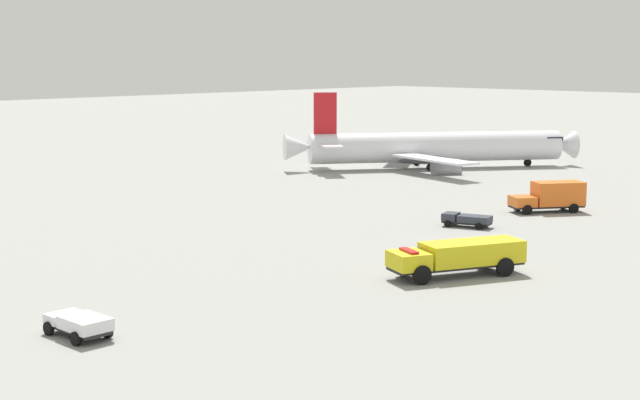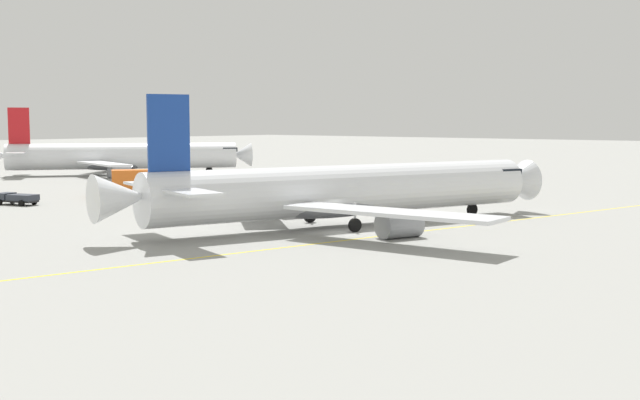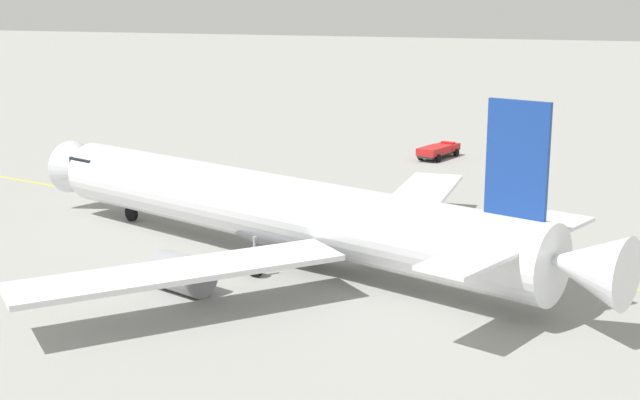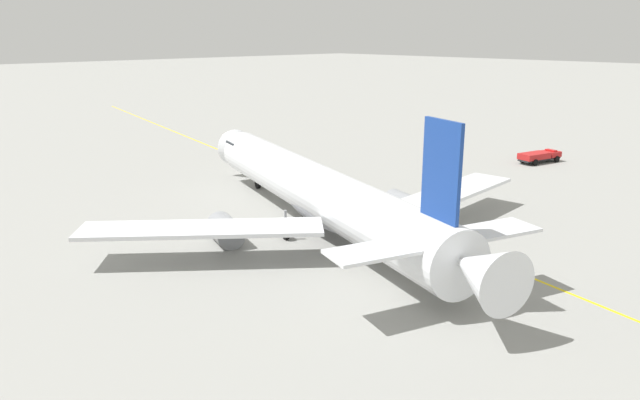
# 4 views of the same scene
# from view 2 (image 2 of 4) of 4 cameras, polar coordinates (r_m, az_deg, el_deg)

# --- Properties ---
(ground_plane) EXTENTS (600.00, 600.00, 0.00)m
(ground_plane) POSITION_cam_2_polar(r_m,az_deg,el_deg) (63.44, 1.48, -2.34)
(ground_plane) COLOR gray
(airliner_main) EXTENTS (41.47, 35.56, 10.74)m
(airliner_main) POSITION_cam_2_polar(r_m,az_deg,el_deg) (67.19, 1.74, 0.57)
(airliner_main) COLOR white
(airliner_main) RESTS_ON ground_plane
(airliner_secondary) EXTENTS (36.70, 29.06, 11.30)m
(airliner_secondary) POSITION_cam_2_polar(r_m,az_deg,el_deg) (134.64, -13.91, 2.94)
(airliner_secondary) COLOR white
(airliner_secondary) RESTS_ON ground_plane
(baggage_truck_truck) EXTENTS (3.09, 4.81, 1.22)m
(baggage_truck_truck) POSITION_cam_2_polar(r_m,az_deg,el_deg) (89.99, -20.67, 0.13)
(baggage_truck_truck) COLOR #232326
(baggage_truck_truck) RESTS_ON ground_plane
(catering_truck_truck) EXTENTS (7.61, 6.31, 3.10)m
(catering_truck_truck) POSITION_cam_2_polar(r_m,az_deg,el_deg) (95.99, -13.42, 1.23)
(catering_truck_truck) COLOR #232326
(catering_truck_truck) RESTS_ON ground_plane
(taxiway_centreline) EXTENTS (191.64, 39.12, 0.01)m
(taxiway_centreline) POSITION_cam_2_polar(r_m,az_deg,el_deg) (60.51, 2.92, -2.73)
(taxiway_centreline) COLOR yellow
(taxiway_centreline) RESTS_ON ground_plane
(safety_cone_near) EXTENTS (0.36, 0.36, 0.55)m
(safety_cone_near) POSITION_cam_2_polar(r_m,az_deg,el_deg) (115.03, 5.43, 1.38)
(safety_cone_near) COLOR orange
(safety_cone_near) RESTS_ON ground_plane
(safety_cone_mid) EXTENTS (0.36, 0.36, 0.55)m
(safety_cone_mid) POSITION_cam_2_polar(r_m,az_deg,el_deg) (118.42, 5.57, 1.50)
(safety_cone_mid) COLOR orange
(safety_cone_mid) RESTS_ON ground_plane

